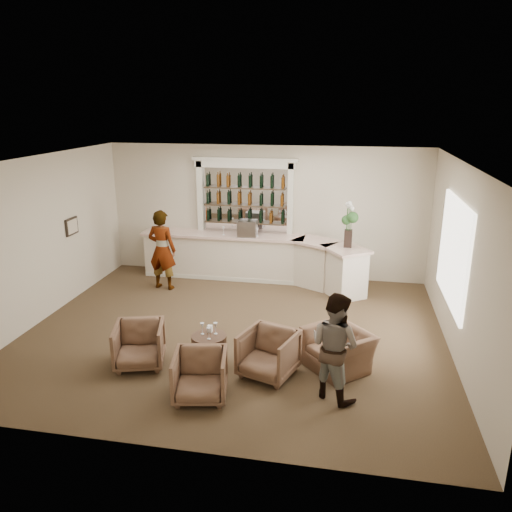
{
  "coord_description": "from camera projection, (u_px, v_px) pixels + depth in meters",
  "views": [
    {
      "loc": [
        2.07,
        -8.63,
        4.29
      ],
      "look_at": [
        0.26,
        0.9,
        1.29
      ],
      "focal_mm": 35.0,
      "sensor_mm": 36.0,
      "label": 1
    }
  ],
  "objects": [
    {
      "name": "ground",
      "position": [
        234.0,
        332.0,
        9.73
      ],
      "size": [
        8.0,
        8.0,
        0.0
      ],
      "primitive_type": "plane",
      "color": "brown",
      "rests_on": "ground"
    },
    {
      "name": "room_shell",
      "position": [
        249.0,
        207.0,
        9.68
      ],
      "size": [
        8.04,
        7.02,
        3.32
      ],
      "color": "beige",
      "rests_on": "ground"
    },
    {
      "name": "bar_counter",
      "position": [
        255.0,
        258.0,
        12.4
      ],
      "size": [
        5.72,
        1.8,
        1.14
      ],
      "color": "silver",
      "rests_on": "ground"
    },
    {
      "name": "back_bar_alcove",
      "position": [
        245.0,
        197.0,
        12.42
      ],
      "size": [
        2.64,
        0.25,
        3.0
      ],
      "color": "white",
      "rests_on": "ground"
    },
    {
      "name": "cocktail_table",
      "position": [
        209.0,
        349.0,
        8.54
      ],
      "size": [
        0.6,
        0.6,
        0.5
      ],
      "primitive_type": "cylinder",
      "color": "#4E3522",
      "rests_on": "ground"
    },
    {
      "name": "sommelier",
      "position": [
        162.0,
        250.0,
        11.76
      ],
      "size": [
        0.76,
        0.56,
        1.92
      ],
      "primitive_type": "imported",
      "rotation": [
        0.0,
        0.0,
        2.99
      ],
      "color": "gray",
      "rests_on": "ground"
    },
    {
      "name": "guest",
      "position": [
        335.0,
        346.0,
        7.38
      ],
      "size": [
        1.03,
        0.98,
        1.67
      ],
      "primitive_type": "imported",
      "rotation": [
        0.0,
        0.0,
        2.54
      ],
      "color": "gray",
      "rests_on": "ground"
    },
    {
      "name": "armchair_left",
      "position": [
        139.0,
        345.0,
        8.4
      ],
      "size": [
        0.99,
        1.01,
        0.75
      ],
      "primitive_type": "imported",
      "rotation": [
        0.0,
        0.0,
        0.28
      ],
      "color": "brown",
      "rests_on": "ground"
    },
    {
      "name": "armchair_center",
      "position": [
        200.0,
        376.0,
        7.47
      ],
      "size": [
        0.92,
        0.94,
        0.73
      ],
      "primitive_type": "imported",
      "rotation": [
        0.0,
        0.0,
        0.19
      ],
      "color": "brown",
      "rests_on": "ground"
    },
    {
      "name": "armchair_right",
      "position": [
        268.0,
        354.0,
        8.09
      ],
      "size": [
        1.05,
        1.06,
        0.77
      ],
      "primitive_type": "imported",
      "rotation": [
        0.0,
        0.0,
        -0.32
      ],
      "color": "brown",
      "rests_on": "ground"
    },
    {
      "name": "armchair_far",
      "position": [
        338.0,
        350.0,
        8.33
      ],
      "size": [
        1.35,
        1.36,
        0.66
      ],
      "primitive_type": "imported",
      "rotation": [
        0.0,
        0.0,
        -0.83
      ],
      "color": "brown",
      "rests_on": "ground"
    },
    {
      "name": "espresso_machine",
      "position": [
        248.0,
        228.0,
        12.17
      ],
      "size": [
        0.47,
        0.4,
        0.4
      ],
      "primitive_type": "cube",
      "rotation": [
        0.0,
        0.0,
        0.04
      ],
      "color": "#B5B5BA",
      "rests_on": "bar_counter"
    },
    {
      "name": "flower_vase",
      "position": [
        349.0,
        221.0,
        11.17
      ],
      "size": [
        0.28,
        0.28,
        1.05
      ],
      "color": "black",
      "rests_on": "bar_counter"
    },
    {
      "name": "wine_glass_bar_left",
      "position": [
        257.0,
        232.0,
        12.23
      ],
      "size": [
        0.07,
        0.07,
        0.21
      ],
      "primitive_type": null,
      "color": "white",
      "rests_on": "bar_counter"
    },
    {
      "name": "wine_glass_bar_right",
      "position": [
        224.0,
        231.0,
        12.34
      ],
      "size": [
        0.07,
        0.07,
        0.21
      ],
      "primitive_type": null,
      "color": "white",
      "rests_on": "bar_counter"
    },
    {
      "name": "wine_glass_tbl_a",
      "position": [
        202.0,
        329.0,
        8.48
      ],
      "size": [
        0.07,
        0.07,
        0.21
      ],
      "primitive_type": null,
      "color": "white",
      "rests_on": "cocktail_table"
    },
    {
      "name": "wine_glass_tbl_b",
      "position": [
        216.0,
        328.0,
        8.49
      ],
      "size": [
        0.07,
        0.07,
        0.21
      ],
      "primitive_type": null,
      "color": "white",
      "rests_on": "cocktail_table"
    },
    {
      "name": "wine_glass_tbl_c",
      "position": [
        209.0,
        333.0,
        8.3
      ],
      "size": [
        0.07,
        0.07,
        0.21
      ],
      "primitive_type": null,
      "color": "white",
      "rests_on": "cocktail_table"
    },
    {
      "name": "napkin_holder",
      "position": [
        210.0,
        329.0,
        8.58
      ],
      "size": [
        0.08,
        0.08,
        0.12
      ],
      "primitive_type": "cube",
      "color": "white",
      "rests_on": "cocktail_table"
    }
  ]
}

